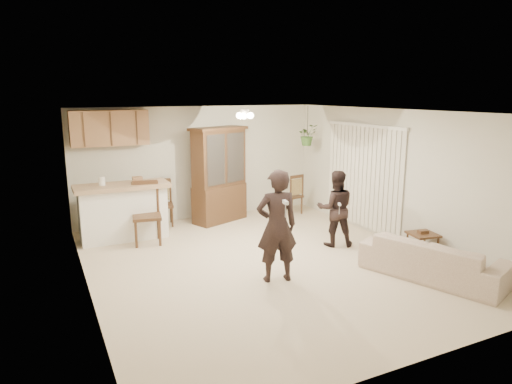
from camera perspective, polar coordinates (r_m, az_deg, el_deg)
name	(u,v)px	position (r m, az deg, el deg)	size (l,w,h in m)	color
floor	(264,263)	(7.70, 1.04, -8.92)	(6.50, 6.50, 0.00)	beige
ceiling	(265,112)	(7.18, 1.11, 10.02)	(5.50, 6.50, 0.02)	silver
wall_back	(199,163)	(10.29, -7.16, 3.63)	(5.50, 0.02, 2.50)	beige
wall_front	(414,253)	(4.78, 19.15, -7.17)	(5.50, 0.02, 2.50)	beige
wall_left	(83,209)	(6.60, -20.77, -1.99)	(0.02, 6.50, 2.50)	beige
wall_right	(396,177)	(8.90, 17.07, 1.83)	(0.02, 6.50, 2.50)	beige
breakfast_bar	(124,214)	(9.15, -16.22, -2.67)	(1.60, 0.55, 1.00)	white
bar_top	(122,186)	(9.03, -16.43, 0.71)	(1.75, 0.70, 0.08)	#9F7D5F
upper_cabinets	(109,128)	(9.59, -17.85, 7.62)	(1.50, 0.34, 0.70)	brown
vertical_blinds	(363,177)	(9.57, 13.19, 1.83)	(0.06, 2.30, 2.10)	silver
ceiling_fixture	(245,115)	(8.35, -1.43, 9.65)	(0.36, 0.36, 0.20)	#F9E0BA
hanging_plant	(307,135)	(10.44, 6.43, 7.09)	(0.43, 0.37, 0.48)	#2F4F1F
plant_cord	(308,121)	(10.42, 6.47, 8.87)	(0.01, 0.01, 0.65)	#29251E
sofa	(433,255)	(7.51, 21.28, -7.36)	(1.87, 0.73, 0.73)	beige
adult	(277,223)	(6.77, 2.63, -3.90)	(0.66, 0.43, 1.80)	black
child	(335,210)	(8.51, 9.89, -2.24)	(0.66, 0.51, 1.35)	black
china_hutch	(219,176)	(9.96, -4.62, 2.07)	(1.41, 0.94, 2.07)	#322212
side_table	(422,246)	(8.24, 20.04, -6.40)	(0.50, 0.50, 0.53)	#322212
chair_bar	(147,226)	(8.82, -13.43, -4.20)	(0.60, 0.60, 1.17)	#322212
chair_hutch_left	(163,213)	(9.95, -11.55, -2.54)	(0.51, 0.51, 0.99)	#322212
chair_hutch_right	(291,203)	(10.72, 4.43, -1.32)	(0.49, 0.49, 0.95)	#322212
controller_adult	(286,202)	(6.29, 3.71, -1.29)	(0.05, 0.15, 0.05)	silver
controller_child	(339,204)	(8.15, 10.39, -1.52)	(0.04, 0.12, 0.04)	silver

